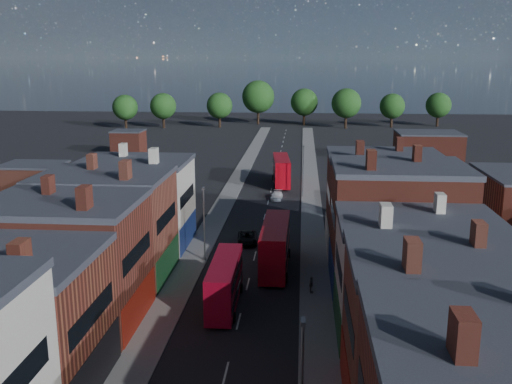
% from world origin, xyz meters
% --- Properties ---
extents(pavement_west, '(3.00, 200.00, 0.12)m').
position_xyz_m(pavement_west, '(-6.50, 50.00, 0.06)').
color(pavement_west, gray).
rests_on(pavement_west, ground).
extents(pavement_east, '(3.00, 200.00, 0.12)m').
position_xyz_m(pavement_east, '(6.50, 50.00, 0.06)').
color(pavement_east, gray).
rests_on(pavement_east, ground).
extents(terrace_east, '(12.00, 80.00, 11.26)m').
position_xyz_m(terrace_east, '(14.00, 0.00, 5.63)').
color(terrace_east, maroon).
rests_on(terrace_east, ground).
extents(lamp_post_1, '(0.25, 0.70, 8.12)m').
position_xyz_m(lamp_post_1, '(5.20, 0.00, 4.70)').
color(lamp_post_1, slate).
rests_on(lamp_post_1, ground).
extents(lamp_post_2, '(0.25, 0.70, 8.12)m').
position_xyz_m(lamp_post_2, '(-5.20, 30.00, 4.70)').
color(lamp_post_2, slate).
rests_on(lamp_post_2, ground).
extents(lamp_post_3, '(0.25, 0.70, 8.12)m').
position_xyz_m(lamp_post_3, '(5.20, 60.00, 4.70)').
color(lamp_post_3, slate).
rests_on(lamp_post_3, ground).
extents(bus_0, '(2.56, 9.75, 4.20)m').
position_xyz_m(bus_0, '(-1.52, 18.84, 2.27)').
color(bus_0, '#9F0920').
rests_on(bus_0, ground).
extents(bus_1, '(2.95, 11.26, 4.85)m').
position_xyz_m(bus_1, '(2.42, 28.26, 2.62)').
color(bus_1, '#B60A16').
rests_on(bus_1, ground).
extents(bus_2, '(3.52, 11.25, 4.78)m').
position_xyz_m(bus_2, '(1.50, 68.43, 2.58)').
color(bus_2, '#AA0712').
rests_on(bus_2, ground).
extents(car_2, '(2.66, 4.98, 1.33)m').
position_xyz_m(car_2, '(-1.26, 36.48, 0.66)').
color(car_2, black).
rests_on(car_2, ground).
extents(car_3, '(1.85, 4.07, 1.15)m').
position_xyz_m(car_3, '(1.20, 58.08, 0.58)').
color(car_3, white).
rests_on(car_3, ground).
extents(ped_3, '(0.52, 0.95, 1.54)m').
position_xyz_m(ped_3, '(6.04, 22.17, 0.89)').
color(ped_3, '#58534B').
rests_on(ped_3, pavement_east).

